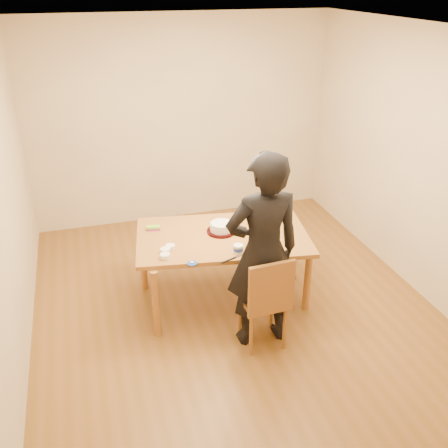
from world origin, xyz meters
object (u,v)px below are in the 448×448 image
object	(u,v)px
dining_chair	(263,301)
cake	(221,227)
dining_table	(223,237)
person	(263,253)
cake_plate	(221,231)

from	to	relation	value
dining_chair	cake	size ratio (longest dim) A/B	1.65
dining_table	person	bearing A→B (deg)	-69.56
cake	cake_plate	bearing A→B (deg)	180.00
person	dining_table	bearing A→B (deg)	-78.50
dining_table	cake_plate	size ratio (longest dim) A/B	5.82
dining_chair	person	world-z (taller)	person
cake	dining_table	bearing A→B (deg)	-94.49
dining_chair	cake	world-z (taller)	cake
dining_chair	cake_plate	bearing A→B (deg)	96.43
dining_table	person	xyz separation A→B (m)	(0.15, -0.73, 0.20)
dining_table	cake	world-z (taller)	cake
cake_plate	dining_table	bearing A→B (deg)	-94.49
cake_plate	cake	distance (m)	0.05
cake_plate	cake	bearing A→B (deg)	0.00
cake_plate	cake	world-z (taller)	cake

